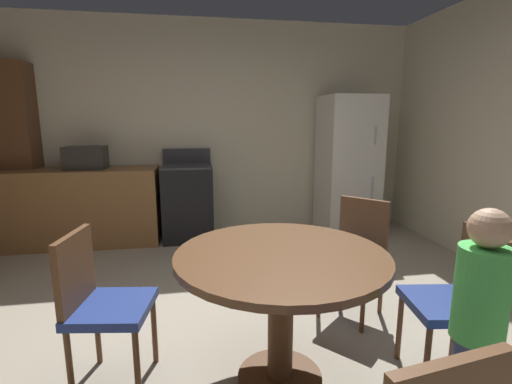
# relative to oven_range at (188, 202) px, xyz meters

# --- Properties ---
(ground_plane) EXTENTS (14.00, 14.00, 0.00)m
(ground_plane) POSITION_rel_oven_range_xyz_m (0.32, -2.42, -0.47)
(ground_plane) COLOR #A89E89
(wall_back) EXTENTS (5.58, 0.12, 2.70)m
(wall_back) POSITION_rel_oven_range_xyz_m (0.32, 0.40, 0.88)
(wall_back) COLOR beige
(wall_back) RESTS_ON ground
(kitchen_counter) EXTENTS (1.81, 0.60, 0.90)m
(kitchen_counter) POSITION_rel_oven_range_xyz_m (-1.26, -0.00, -0.02)
(kitchen_counter) COLOR olive
(kitchen_counter) RESTS_ON ground
(pantry_column) EXTENTS (0.44, 0.36, 2.10)m
(pantry_column) POSITION_rel_oven_range_xyz_m (-1.94, 0.18, 0.58)
(pantry_column) COLOR brown
(pantry_column) RESTS_ON ground
(oven_range) EXTENTS (0.60, 0.60, 1.10)m
(oven_range) POSITION_rel_oven_range_xyz_m (0.00, 0.00, 0.00)
(oven_range) COLOR black
(oven_range) RESTS_ON ground
(refrigerator) EXTENTS (0.68, 0.68, 1.76)m
(refrigerator) POSITION_rel_oven_range_xyz_m (2.05, -0.05, 0.41)
(refrigerator) COLOR white
(refrigerator) RESTS_ON ground
(microwave) EXTENTS (0.44, 0.32, 0.26)m
(microwave) POSITION_rel_oven_range_xyz_m (-1.14, -0.00, 0.56)
(microwave) COLOR #2D2B28
(microwave) RESTS_ON kitchen_counter
(dining_table) EXTENTS (1.14, 1.14, 0.76)m
(dining_table) POSITION_rel_oven_range_xyz_m (0.54, -2.69, 0.13)
(dining_table) COLOR brown
(dining_table) RESTS_ON ground
(chair_east) EXTENTS (0.45, 0.45, 0.87)m
(chair_east) POSITION_rel_oven_range_xyz_m (1.52, -2.83, 0.03)
(chair_east) COLOR brown
(chair_east) RESTS_ON ground
(chair_northeast) EXTENTS (0.56, 0.56, 0.87)m
(chair_northeast) POSITION_rel_oven_range_xyz_m (1.28, -2.04, 0.03)
(chair_northeast) COLOR brown
(chair_northeast) RESTS_ON ground
(chair_west) EXTENTS (0.45, 0.45, 0.87)m
(chair_west) POSITION_rel_oven_range_xyz_m (-0.43, -2.55, 0.03)
(chair_west) COLOR brown
(chair_west) RESTS_ON ground
(person_child) EXTENTS (0.30, 0.30, 1.09)m
(person_child) POSITION_rel_oven_range_xyz_m (1.31, -3.19, 0.11)
(person_child) COLOR #3D4C84
(person_child) RESTS_ON ground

